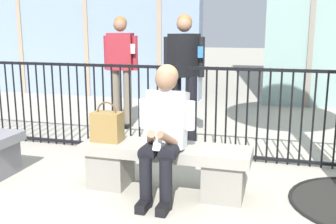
% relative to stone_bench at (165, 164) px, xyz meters
% --- Properties ---
extents(ground_plane, '(60.00, 60.00, 0.00)m').
position_rel_stone_bench_xyz_m(ground_plane, '(0.00, 0.00, -0.27)').
color(ground_plane, '#A8A091').
extents(stone_bench, '(1.60, 0.44, 0.45)m').
position_rel_stone_bench_xyz_m(stone_bench, '(0.00, 0.00, 0.00)').
color(stone_bench, gray).
rests_on(stone_bench, ground).
extents(seated_person_with_phone, '(0.52, 0.66, 1.21)m').
position_rel_stone_bench_xyz_m(seated_person_with_phone, '(0.03, -0.13, 0.38)').
color(seated_person_with_phone, black).
rests_on(seated_person_with_phone, ground).
extents(handbag_on_bench, '(0.28, 0.18, 0.39)m').
position_rel_stone_bench_xyz_m(handbag_on_bench, '(-0.58, -0.01, 0.33)').
color(handbag_on_bench, olive).
rests_on(handbag_on_bench, stone_bench).
extents(bystander_at_railing, '(0.55, 0.43, 1.71)m').
position_rel_stone_bench_xyz_m(bystander_at_railing, '(-0.23, 1.68, 0.73)').
color(bystander_at_railing, black).
rests_on(bystander_at_railing, ground).
extents(bystander_further_back, '(0.55, 0.28, 1.71)m').
position_rel_stone_bench_xyz_m(bystander_further_back, '(-1.38, 2.26, 0.73)').
color(bystander_further_back, '#6B6051').
rests_on(bystander_further_back, ground).
extents(plaza_railing, '(7.08, 0.04, 1.09)m').
position_rel_stone_bench_xyz_m(plaza_railing, '(-0.00, 1.10, 0.28)').
color(plaza_railing, black).
rests_on(plaza_railing, ground).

